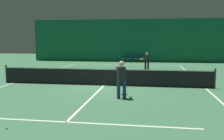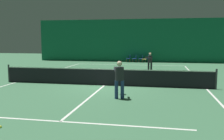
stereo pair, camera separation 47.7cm
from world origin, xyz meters
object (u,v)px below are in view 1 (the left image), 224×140
(courtside_chair_0, at_px, (124,58))
(courtside_chair_3, at_px, (143,58))
(player_near, at_px, (121,77))
(player_far, at_px, (147,61))
(courtside_chair_2, at_px, (137,58))
(tennis_net, at_px, (104,76))
(tennis_ball, at_px, (7,128))
(courtside_chair_1, at_px, (130,58))

(courtside_chair_0, xyz_separation_m, courtside_chair_3, (2.16, 0.00, 0.00))
(courtside_chair_0, bearing_deg, player_near, 5.65)
(courtside_chair_0, height_order, courtside_chair_3, same)
(player_far, xyz_separation_m, courtside_chair_2, (-1.27, 8.40, -0.41))
(player_far, relative_size, courtside_chair_2, 1.83)
(player_far, distance_m, courtside_chair_2, 8.50)
(tennis_net, height_order, courtside_chair_3, tennis_net)
(player_far, xyz_separation_m, tennis_ball, (-3.76, -13.83, -0.86))
(courtside_chair_1, xyz_separation_m, courtside_chair_2, (0.72, 0.00, 0.00))
(tennis_net, xyz_separation_m, courtside_chair_1, (0.28, 14.97, -0.03))
(courtside_chair_3, bearing_deg, player_near, -1.22)
(courtside_chair_3, xyz_separation_m, tennis_ball, (-3.21, -22.23, -0.45))
(player_near, bearing_deg, courtside_chair_3, -16.97)
(tennis_net, distance_m, courtside_chair_2, 15.00)
(tennis_net, distance_m, courtside_chair_0, 14.97)
(courtside_chair_2, distance_m, tennis_ball, 22.38)
(courtside_chair_0, xyz_separation_m, courtside_chair_1, (0.72, 0.00, 0.00))
(player_near, bearing_deg, courtside_chair_0, -10.10)
(courtside_chair_0, bearing_deg, courtside_chair_1, 90.00)
(player_near, bearing_deg, tennis_ball, 130.89)
(player_near, relative_size, courtside_chair_2, 1.97)
(courtside_chair_1, height_order, courtside_chair_3, same)
(courtside_chair_1, bearing_deg, player_far, 13.34)
(courtside_chair_3, distance_m, tennis_ball, 22.47)
(tennis_net, xyz_separation_m, courtside_chair_3, (1.71, 14.97, -0.03))
(courtside_chair_1, relative_size, courtside_chair_2, 1.00)
(courtside_chair_2, relative_size, tennis_ball, 12.73)
(player_far, distance_m, tennis_ball, 14.36)
(courtside_chair_0, relative_size, courtside_chair_2, 1.00)
(courtside_chair_0, height_order, courtside_chair_2, same)
(player_far, bearing_deg, courtside_chair_1, -141.86)
(courtside_chair_1, relative_size, courtside_chair_3, 1.00)
(player_far, xyz_separation_m, courtside_chair_0, (-2.71, 8.40, -0.41))
(player_near, relative_size, player_far, 1.08)
(player_near, bearing_deg, player_far, -21.35)
(player_far, height_order, courtside_chair_1, player_far)
(player_near, xyz_separation_m, courtside_chair_3, (0.38, 17.94, -0.48))
(tennis_net, xyz_separation_m, courtside_chair_0, (-0.44, 14.97, -0.03))
(player_near, relative_size, tennis_ball, 25.13)
(player_far, xyz_separation_m, courtside_chair_1, (-1.99, 8.40, -0.41))
(courtside_chair_1, distance_m, courtside_chair_3, 1.44)
(courtside_chair_2, bearing_deg, tennis_ball, -6.39)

